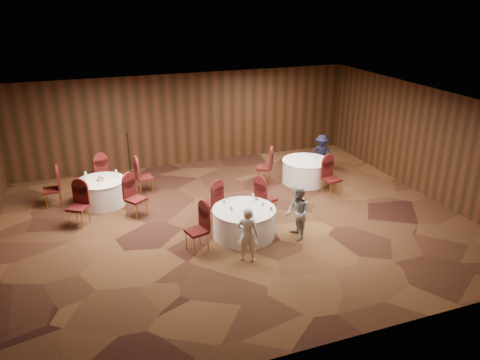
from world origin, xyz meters
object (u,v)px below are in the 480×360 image
object	(u,v)px
woman_a	(248,235)
woman_b	(297,213)
table_right	(306,171)
man_c	(321,153)
table_left	(102,192)
mic_stand	(130,167)
table_main	(244,222)

from	to	relation	value
woman_a	woman_b	size ratio (longest dim) A/B	0.96
table_right	man_c	bearing A→B (deg)	37.43
table_left	mic_stand	world-z (taller)	mic_stand
table_main	table_left	size ratio (longest dim) A/B	1.16
table_main	man_c	bearing A→B (deg)	39.90
table_left	woman_b	xyz separation A→B (m)	(4.37, -3.78, 0.32)
table_right	woman_a	distance (m)	5.20
mic_stand	woman_a	xyz separation A→B (m)	(1.81, -5.95, 0.21)
table_left	woman_a	size ratio (longest dim) A/B	1.03
table_main	mic_stand	bearing A→B (deg)	114.10
table_main	man_c	size ratio (longest dim) A/B	1.25
table_main	table_right	world-z (taller)	same
woman_a	woman_b	distance (m)	1.63
woman_a	woman_b	bearing A→B (deg)	-130.80
man_c	table_right	bearing A→B (deg)	-100.93
woman_b	table_right	bearing A→B (deg)	155.70
table_right	man_c	xyz separation A→B (m)	(0.98, 0.75, 0.26)
table_left	table_right	xyz separation A→B (m)	(6.32, -0.50, -0.00)
table_main	woman_b	bearing A→B (deg)	-26.10
table_main	woman_b	world-z (taller)	woman_b
woman_a	woman_b	xyz separation A→B (m)	(1.53, 0.56, 0.03)
mic_stand	woman_b	size ratio (longest dim) A/B	1.13
mic_stand	table_right	bearing A→B (deg)	-21.75
woman_b	man_c	distance (m)	4.99
table_left	man_c	world-z (taller)	man_c
woman_a	man_c	world-z (taller)	woman_a
table_left	table_main	bearing A→B (deg)	-45.15
table_right	woman_a	size ratio (longest dim) A/B	1.14
woman_b	man_c	bearing A→B (deg)	150.42
table_left	woman_a	distance (m)	5.19
mic_stand	woman_b	distance (m)	6.35
table_main	man_c	xyz separation A→B (m)	(4.13, 3.45, 0.26)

